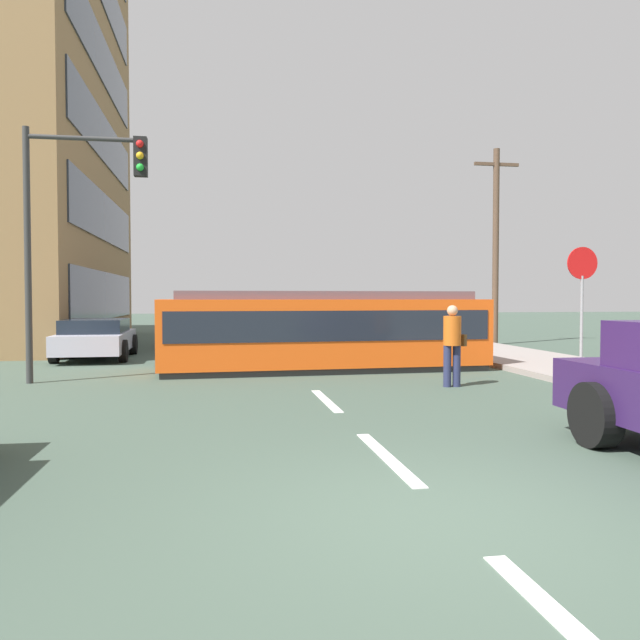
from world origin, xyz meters
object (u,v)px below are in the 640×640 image
(stop_sign, at_px, (582,282))
(streetcar_tram, at_px, (322,329))
(parked_sedan_mid, at_px, (96,338))
(utility_pole_mid, at_px, (496,242))
(city_bus, at_px, (227,319))
(traffic_light_mast, at_px, (74,207))
(pedestrian_crossing, at_px, (452,341))

(stop_sign, bearing_deg, streetcar_tram, 160.88)
(parked_sedan_mid, bearing_deg, streetcar_tram, -32.58)
(parked_sedan_mid, relative_size, utility_pole_mid, 0.57)
(city_bus, bearing_deg, utility_pole_mid, -2.36)
(parked_sedan_mid, height_order, traffic_light_mast, traffic_light_mast)
(streetcar_tram, height_order, stop_sign, stop_sign)
(city_bus, relative_size, pedestrian_crossing, 3.16)
(streetcar_tram, xyz_separation_m, city_bus, (-2.24, 7.83, 0.02))
(streetcar_tram, distance_m, stop_sign, 6.32)
(pedestrian_crossing, distance_m, traffic_light_mast, 8.47)
(streetcar_tram, bearing_deg, traffic_light_mast, -165.06)
(parked_sedan_mid, distance_m, utility_pole_mid, 15.08)
(pedestrian_crossing, height_order, utility_pole_mid, utility_pole_mid)
(utility_pole_mid, bearing_deg, stop_sign, -103.28)
(traffic_light_mast, bearing_deg, pedestrian_crossing, -14.17)
(streetcar_tram, distance_m, utility_pole_mid, 11.36)
(streetcar_tram, relative_size, city_bus, 1.56)
(pedestrian_crossing, distance_m, utility_pole_mid, 12.77)
(streetcar_tram, height_order, pedestrian_crossing, streetcar_tram)
(utility_pole_mid, bearing_deg, pedestrian_crossing, -118.86)
(city_bus, height_order, pedestrian_crossing, city_bus)
(streetcar_tram, distance_m, city_bus, 8.15)
(traffic_light_mast, bearing_deg, utility_pole_mid, 32.98)
(stop_sign, distance_m, utility_pole_mid, 9.86)
(pedestrian_crossing, height_order, traffic_light_mast, traffic_light_mast)
(parked_sedan_mid, bearing_deg, utility_pole_mid, 13.55)
(city_bus, distance_m, parked_sedan_mid, 5.55)
(city_bus, bearing_deg, stop_sign, -50.59)
(parked_sedan_mid, distance_m, stop_sign, 13.57)
(parked_sedan_mid, height_order, stop_sign, stop_sign)
(pedestrian_crossing, distance_m, stop_sign, 4.21)
(city_bus, bearing_deg, parked_sedan_mid, -135.64)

